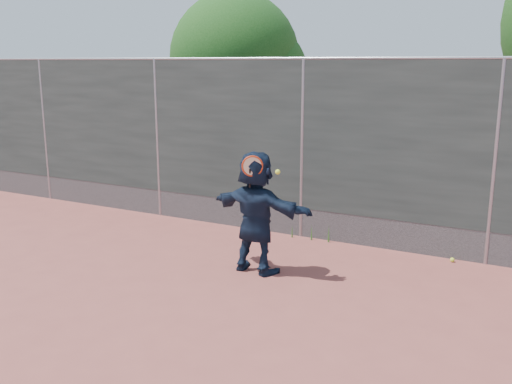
% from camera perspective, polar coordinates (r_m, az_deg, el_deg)
% --- Properties ---
extents(ground, '(80.00, 80.00, 0.00)m').
position_cam_1_polar(ground, '(7.06, -7.07, -11.90)').
color(ground, '#9E4C42').
rests_on(ground, ground).
extents(player, '(1.68, 0.74, 1.75)m').
position_cam_1_polar(player, '(8.04, 0.00, -2.03)').
color(player, '#132036').
rests_on(player, ground).
extents(ball_ground, '(0.07, 0.07, 0.07)m').
position_cam_1_polar(ball_ground, '(9.14, 19.04, -6.43)').
color(ball_ground, '#E3FB37').
rests_on(ball_ground, ground).
extents(fence, '(20.00, 0.06, 3.03)m').
position_cam_1_polar(fence, '(9.59, 4.65, 4.67)').
color(fence, '#38423D').
rests_on(fence, ground).
extents(swing_action, '(0.54, 0.17, 0.51)m').
position_cam_1_polar(swing_action, '(7.68, -0.12, 2.42)').
color(swing_action, red).
rests_on(swing_action, ground).
extents(tree_left, '(3.15, 3.00, 4.53)m').
position_cam_1_polar(tree_left, '(13.48, -1.45, 12.87)').
color(tree_left, '#382314').
rests_on(tree_left, ground).
extents(weed_clump, '(0.68, 0.07, 0.30)m').
position_cam_1_polar(weed_clump, '(9.69, 5.83, -4.06)').
color(weed_clump, '#387226').
rests_on(weed_clump, ground).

